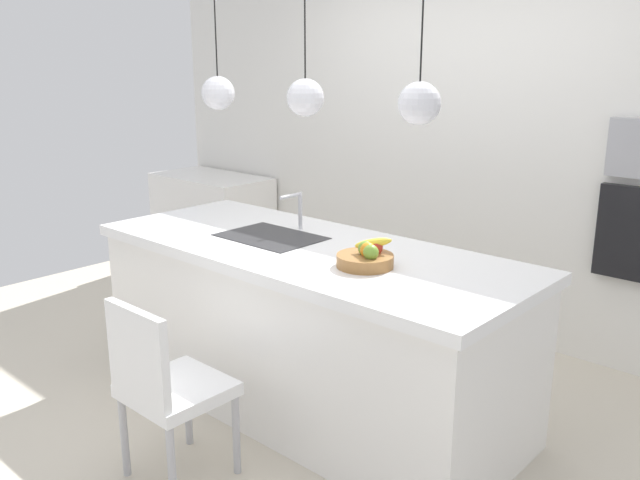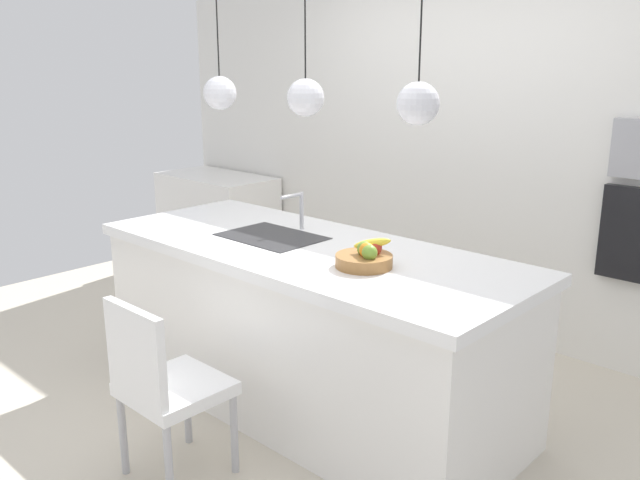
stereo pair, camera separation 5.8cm
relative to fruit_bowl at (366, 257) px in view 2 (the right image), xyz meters
The scene contains 11 objects.
floor 1.08m from the fruit_bowl, behind, with size 6.60×6.60×0.00m, color beige.
back_wall 1.82m from the fruit_bowl, 105.22° to the left, with size 6.00×0.10×2.60m, color silver.
kitchen_island 0.70m from the fruit_bowl, behind, with size 2.48×1.00×0.92m.
sink_basin 0.75m from the fruit_bowl, behind, with size 0.56×0.40×0.02m, color #2D2D30.
faucet 0.80m from the fruit_bowl, 158.74° to the left, with size 0.02×0.17×0.22m.
fruit_bowl is the anchor object (origin of this frame).
side_counter 3.22m from the fruit_bowl, 154.72° to the left, with size 1.10×0.60×0.86m, color white.
chair_near 1.09m from the fruit_bowl, 116.55° to the right, with size 0.43×0.42×0.88m.
pendant_light_left 1.37m from the fruit_bowl, behind, with size 0.19×0.19×0.79m.
pendant_light_center 0.87m from the fruit_bowl, behind, with size 0.19×0.19×0.79m.
pendant_light_right 0.76m from the fruit_bowl, 19.22° to the left, with size 0.19×0.19×0.79m.
Camera 2 is at (2.39, -2.45, 1.89)m, focal length 37.36 mm.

